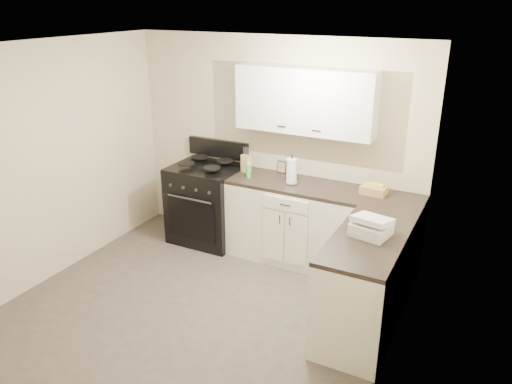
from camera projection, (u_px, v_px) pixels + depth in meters
The scene contains 20 objects.
floor at pixel (194, 315), 4.83m from camera, with size 3.60×3.60×0.00m, color #473F38.
ceiling at pixel (179, 48), 3.92m from camera, with size 3.60×3.60×0.00m, color white.
wall_back at pixel (275, 145), 5.87m from camera, with size 3.60×3.60×0.00m, color beige.
wall_right at pixel (393, 237), 3.61m from camera, with size 3.60×3.60×0.00m, color beige.
wall_left at pixel (43, 166), 5.15m from camera, with size 3.60×3.60×0.00m, color beige.
wall_front at pixel (10, 297), 2.89m from camera, with size 3.60×3.60×0.00m, color beige.
base_cabinets_back at pixel (296, 223), 5.73m from camera, with size 1.55×0.60×0.90m, color white.
base_cabinets_right at pixel (373, 271), 4.73m from camera, with size 0.60×1.90×0.90m, color white.
countertop_back at pixel (297, 185), 5.56m from camera, with size 1.55×0.60×0.04m, color black.
countertop_right at pixel (378, 226), 4.56m from camera, with size 0.60×1.90×0.04m, color black.
upper_cabinets at pixel (305, 101), 5.35m from camera, with size 1.55×0.30×0.70m, color silver.
stove at pixel (207, 205), 6.21m from camera, with size 0.83×0.71×1.01m, color black.
knife_block at pixel (246, 163), 5.89m from camera, with size 0.10×0.09×0.21m, color tan.
paper_towel at pixel (292, 171), 5.51m from camera, with size 0.12×0.12×0.28m, color white.
soap_bottle at pixel (248, 171), 5.70m from camera, with size 0.06×0.06×0.17m, color green.
picture_frame at pixel (282, 167), 5.87m from camera, with size 0.11×0.01×0.14m, color black.
wicker_basket at pixel (374, 190), 5.24m from camera, with size 0.26×0.17×0.09m, color tan.
countertop_grill at pixel (371, 229), 4.33m from camera, with size 0.31×0.29×0.11m, color white.
oven_mitt_near at pixel (321, 290), 4.40m from camera, with size 0.02×0.15×0.26m, color black.
oven_mitt_far at pixel (334, 270), 4.69m from camera, with size 0.02×0.16×0.27m, color black.
Camera 1 is at (2.40, -3.34, 2.87)m, focal length 35.00 mm.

